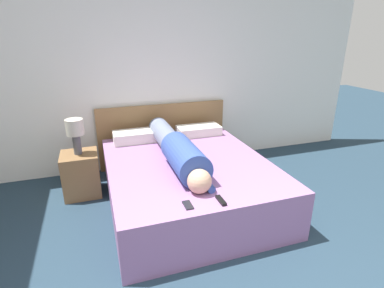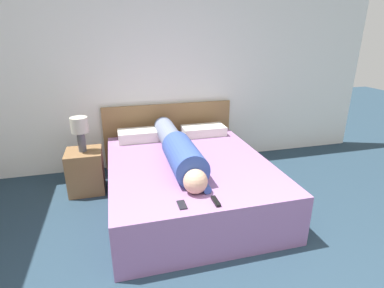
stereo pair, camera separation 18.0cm
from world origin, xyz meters
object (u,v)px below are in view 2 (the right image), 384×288
Objects in this scene: tv_remote at (216,201)px; cell_phone at (182,205)px; table_lamp at (80,129)px; person_lying at (178,149)px; pillow_near_headboard at (142,135)px; nightstand at (86,171)px; pillow_second at (204,131)px; bed at (189,182)px.

tv_remote is 0.28m from cell_phone.
person_lying is at bearing -28.21° from table_lamp.
person_lying reaches higher than pillow_near_headboard.
pillow_near_headboard reaches higher than cell_phone.
person_lying reaches higher than nightstand.
nightstand is at bearing 121.10° from cell_phone.
nightstand is 0.89× the size of pillow_second.
cell_phone is at bearing -100.48° from person_lying.
cell_phone is at bearing -107.56° from bed.
bed is 0.91m from tv_remote.
nightstand is at bearing 153.16° from bed.
cell_phone is at bearing -58.90° from table_lamp.
pillow_near_headboard reaches higher than bed.
table_lamp is (-1.12, 0.56, 0.53)m from bed.
person_lying is at bearing -69.06° from pillow_near_headboard.
table_lamp is (0.00, -0.00, 0.53)m from nightstand.
nightstand is 1.66m from cell_phone.
tv_remote is (1.12, -1.44, -0.27)m from table_lamp.
table_lamp is 2.69× the size of tv_remote.
table_lamp is 1.15m from person_lying.
pillow_near_headboard is (0.71, 0.24, 0.31)m from nightstand.
pillow_second is at bearing 0.00° from pillow_near_headboard.
pillow_near_headboard is at bearing 110.94° from person_lying.
person_lying is 3.02× the size of pillow_second.
person_lying reaches higher than bed.
pillow_near_headboard is (-0.41, 0.81, 0.31)m from bed.
table_lamp is 0.71× the size of pillow_second.
pillow_near_headboard is (-0.30, 0.78, -0.07)m from person_lying.
person_lying reaches higher than cell_phone.
bed is 0.96m from pillow_near_headboard.
person_lying is at bearing 97.31° from tv_remote.
table_lamp is 1.84m from tv_remote.
pillow_near_headboard reaches higher than tv_remote.
person_lying is 0.89m from cell_phone.
table_lamp reaches higher than tv_remote.
bed is 0.40m from person_lying.
table_lamp is 1.67m from cell_phone.
nightstand is (-1.12, 0.56, 0.01)m from bed.
person_lying is 2.87× the size of pillow_near_headboard.
pillow_second is 3.81× the size of tv_remote.
table_lamp is 0.67× the size of pillow_near_headboard.
table_lamp is 1.57m from pillow_second.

